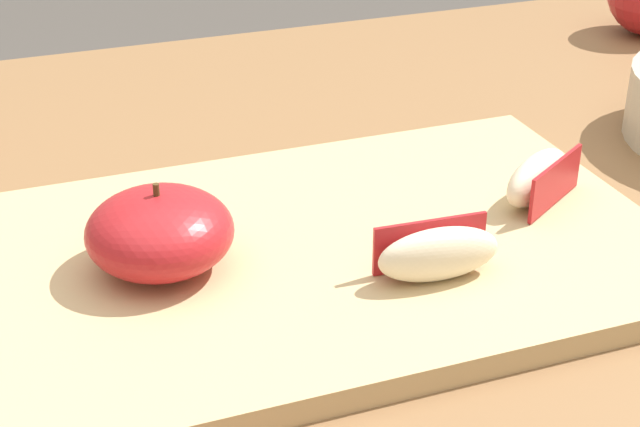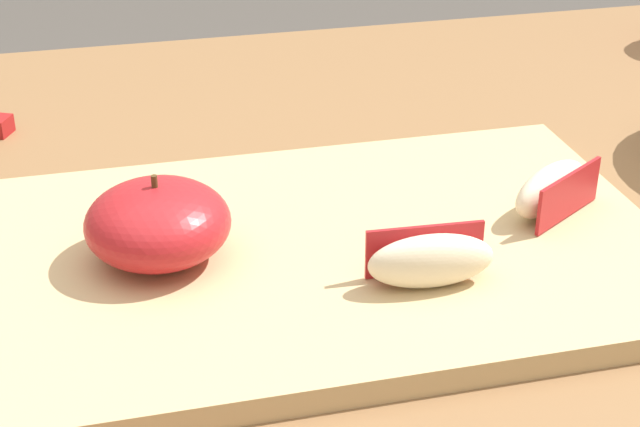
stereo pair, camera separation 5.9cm
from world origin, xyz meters
name	(u,v)px [view 1 (the left image)]	position (x,y,z in m)	size (l,w,h in m)	color
dining_table	(193,409)	(0.00, 0.00, 0.66)	(1.33, 0.85, 0.77)	brown
cutting_board	(320,254)	(0.08, -0.02, 0.78)	(0.42, 0.27, 0.02)	tan
apple_half_skin_up	(160,232)	(-0.02, -0.02, 0.81)	(0.08, 0.08, 0.05)	#B21E23
apple_wedge_middle	(539,178)	(0.23, -0.02, 0.80)	(0.07, 0.06, 0.03)	beige
apple_wedge_left	(438,253)	(0.13, -0.08, 0.80)	(0.07, 0.03, 0.03)	beige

